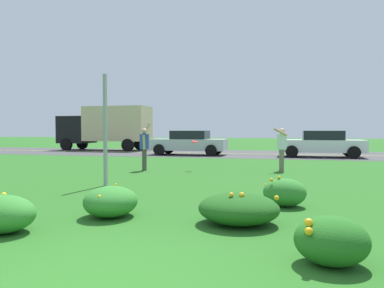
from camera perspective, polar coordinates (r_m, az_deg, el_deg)
name	(u,v)px	position (r m, az deg, el deg)	size (l,w,h in m)	color
ground_plane	(235,172)	(13.44, 6.57, -4.20)	(120.00, 120.00, 0.00)	#26601E
highway_strip	(258,154)	(23.64, 9.91, -1.50)	(120.00, 8.10, 0.01)	#424244
highway_center_stripe	(258,154)	(23.64, 9.91, -1.49)	(120.00, 0.16, 0.00)	yellow
daylily_clump_mid_right	(285,192)	(7.51, 13.85, -7.14)	(0.82, 0.71, 0.59)	#337F2D
daylily_clump_mid_left	(111,201)	(6.59, -12.23, -8.51)	(0.90, 0.98, 0.52)	#337F2D
daylily_clump_near_camera	(239,208)	(6.00, 7.09, -9.68)	(1.27, 1.18, 0.53)	#1E5619
daylily_clump_front_right	(331,241)	(4.48, 20.36, -13.57)	(0.80, 0.74, 0.53)	#23661E
daylily_clump_front_left	(1,214)	(6.11, -27.01, -9.42)	(1.02, 0.86, 0.56)	#337F2D
sign_post_near_path	(105,130)	(10.18, -13.02, 2.07)	(0.07, 0.10, 2.95)	#93969B
person_thrower_blue_shirt	(144,145)	(13.79, -7.23, -0.19)	(0.35, 0.53, 1.77)	#2D4C9E
person_catcher_white_shirt	(282,146)	(13.92, 13.42, -0.22)	(0.51, 0.56, 1.57)	silver
frisbee_red	(195,142)	(13.76, 0.40, 0.34)	(0.25, 0.24, 0.12)	red
car_white_center_left	(321,144)	(21.80, 19.01, 0.05)	(4.50, 2.00, 1.45)	silver
car_silver_center_right	(189,143)	(22.46, -0.46, 0.22)	(4.50, 2.00, 1.45)	#B7BABF
box_truck_black	(106,126)	(28.48, -12.85, 2.70)	(6.70, 2.46, 3.20)	black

